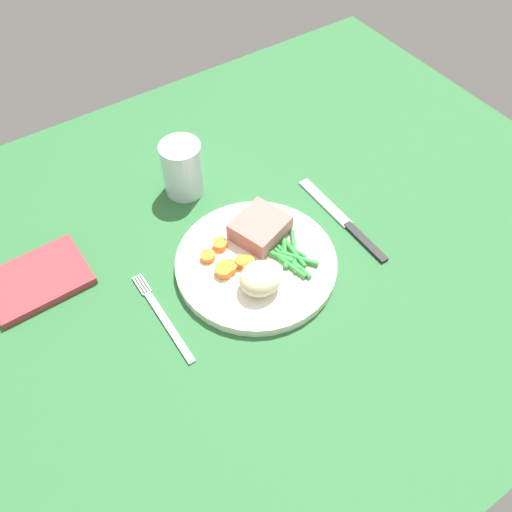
{
  "coord_description": "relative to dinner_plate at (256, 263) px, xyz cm",
  "views": [
    {
      "loc": [
        -25.06,
        -42.07,
        64.92
      ],
      "look_at": [
        0.84,
        -3.16,
        4.6
      ],
      "focal_mm": 37.04,
      "sensor_mm": 36.0,
      "label": 1
    }
  ],
  "objects": [
    {
      "name": "water_glass",
      "position": [
        -1.02,
        20.01,
        3.21
      ],
      "size": [
        6.62,
        6.62,
        9.31
      ],
      "color": "silver",
      "rests_on": "dining_table"
    },
    {
      "name": "carrot_slices",
      "position": [
        -3.7,
        1.62,
        1.37
      ],
      "size": [
        6.27,
        7.42,
        1.29
      ],
      "color": "orange",
      "rests_on": "dinner_plate"
    },
    {
      "name": "green_beans",
      "position": [
        4.28,
        -1.97,
        1.18
      ],
      "size": [
        7.09,
        10.46,
        0.89
      ],
      "color": "#2D8C38",
      "rests_on": "dinner_plate"
    },
    {
      "name": "napkin",
      "position": [
        -27.71,
        15.23,
        -0.2
      ],
      "size": [
        14.0,
        10.41,
        1.2
      ],
      "primitive_type": "cube",
      "rotation": [
        0.0,
        0.0,
        0.02
      ],
      "color": "#B2383D",
      "rests_on": "dining_table"
    },
    {
      "name": "dinner_plate",
      "position": [
        0.0,
        0.0,
        0.0
      ],
      "size": [
        23.76,
        23.76,
        1.6
      ],
      "primitive_type": "cylinder",
      "color": "white",
      "rests_on": "dining_table"
    },
    {
      "name": "knife",
      "position": [
        16.53,
        -0.29,
        -0.6
      ],
      "size": [
        1.7,
        20.5,
        0.64
      ],
      "rotation": [
        0.0,
        0.0,
        -0.01
      ],
      "color": "black",
      "rests_on": "dining_table"
    },
    {
      "name": "dining_table",
      "position": [
        -0.84,
        3.16,
        -1.8
      ],
      "size": [
        120.0,
        90.0,
        2.0
      ],
      "color": "#2D6B38",
      "rests_on": "ground"
    },
    {
      "name": "fork",
      "position": [
        -15.6,
        -0.26,
        -0.6
      ],
      "size": [
        1.44,
        16.6,
        0.4
      ],
      "rotation": [
        0.0,
        0.0,
        -0.05
      ],
      "color": "silver",
      "rests_on": "dining_table"
    },
    {
      "name": "mashed_potatoes",
      "position": [
        -2.14,
        -4.28,
        2.85
      ],
      "size": [
        6.0,
        5.44,
        4.1
      ],
      "primitive_type": "ellipsoid",
      "color": "beige",
      "rests_on": "dinner_plate"
    },
    {
      "name": "meat_portion",
      "position": [
        3.21,
        3.74,
        2.35
      ],
      "size": [
        9.29,
        8.85,
        3.11
      ],
      "primitive_type": "cube",
      "rotation": [
        0.0,
        0.0,
        0.32
      ],
      "color": "#B2756B",
      "rests_on": "dinner_plate"
    }
  ]
}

